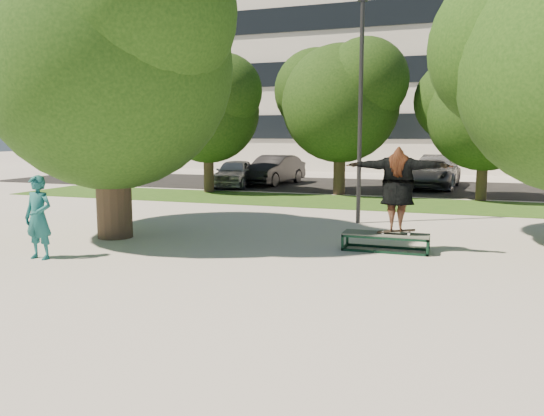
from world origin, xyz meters
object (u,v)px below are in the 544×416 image
at_px(grind_box, 386,242).
at_px(car_grey, 431,174).
at_px(car_silver_b, 435,171).
at_px(car_silver_a, 235,173).
at_px(car_dark, 274,170).
at_px(tree_left, 107,50).
at_px(bystander, 39,217).
at_px(lamppost, 360,109).

distance_m(grind_box, car_grey, 14.29).
bearing_deg(car_silver_b, car_grey, -99.33).
xyz_separation_m(car_silver_a, car_dark, (1.34, 1.81, 0.07)).
bearing_deg(car_grey, grind_box, -85.35).
distance_m(car_silver_a, car_grey, 9.15).
bearing_deg(car_silver_b, car_dark, -166.69).
bearing_deg(tree_left, bystander, -89.40).
xyz_separation_m(grind_box, car_silver_b, (0.48, 14.91, 0.57)).
relative_size(bystander, car_silver_b, 0.32).
xyz_separation_m(bystander, car_silver_a, (-2.07, 14.90, -0.18)).
xyz_separation_m(car_dark, car_silver_b, (7.66, 1.18, 0.03)).
distance_m(lamppost, car_grey, 11.24).
relative_size(tree_left, car_grey, 1.49).
height_order(car_silver_a, car_dark, car_dark).
relative_size(grind_box, car_silver_b, 0.34).
bearing_deg(car_dark, car_silver_b, 17.44).
bearing_deg(car_silver_b, grind_box, -87.31).
height_order(tree_left, car_grey, tree_left).
bearing_deg(tree_left, grind_box, 4.29).
distance_m(bystander, car_silver_a, 15.04).
xyz_separation_m(tree_left, grind_box, (6.47, 0.48, -4.23)).
relative_size(car_dark, car_silver_b, 0.85).
distance_m(tree_left, bystander, 4.37).
height_order(lamppost, grind_box, lamppost).
bearing_deg(car_grey, lamppost, -91.92).
bearing_deg(grind_box, car_grey, 88.70).
relative_size(car_grey, car_silver_b, 0.92).
bearing_deg(car_grey, car_silver_b, 82.08).
bearing_deg(car_dark, lamppost, -51.15).
height_order(tree_left, grind_box, tree_left).
relative_size(tree_left, grind_box, 3.95).
bearing_deg(car_silver_a, car_grey, 6.73).
bearing_deg(car_silver_a, car_silver_b, 10.19).
xyz_separation_m(bystander, car_dark, (-0.73, 16.71, -0.11)).
relative_size(bystander, car_grey, 0.35).
height_order(grind_box, bystander, bystander).
xyz_separation_m(lamppost, car_dark, (-6.00, 10.31, -2.42)).
bearing_deg(car_dark, car_silver_a, -117.83).
bearing_deg(grind_box, car_silver_a, 125.54).
distance_m(car_dark, car_grey, 7.52).
bearing_deg(grind_box, car_silver_b, 88.16).
height_order(grind_box, car_dark, car_dark).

